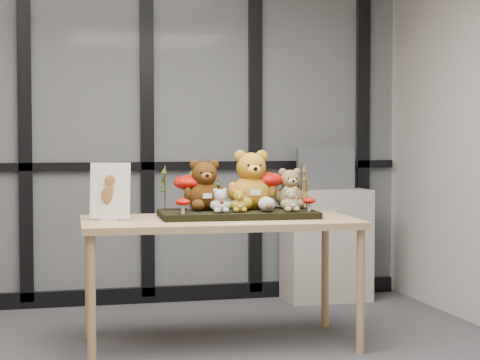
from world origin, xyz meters
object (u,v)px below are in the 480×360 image
object	(u,v)px
diorama_tray	(237,214)
bear_pooh_yellow	(251,177)
bear_brown_medium	(204,182)
plush_cream_hedgehog	(267,204)
bear_tan_back	(290,186)
mushroom_back_right	(265,188)
display_table	(219,229)
mushroom_front_right	(309,204)
cabinet	(326,245)
mushroom_back_left	(191,190)
bear_white_bow	(220,199)
monitor	(326,168)
sign_holder	(110,193)
bear_beige_small	(291,198)
bear_small_yellow	(239,200)
mushroom_front_left	(183,205)

from	to	relation	value
diorama_tray	bear_pooh_yellow	xyz separation A→B (m)	(0.11, 0.08, 0.23)
bear_brown_medium	plush_cream_hedgehog	size ratio (longest dim) A/B	3.43
bear_tan_back	mushroom_back_right	xyz separation A→B (m)	(-0.15, 0.03, -0.01)
display_table	mushroom_front_right	world-z (taller)	mushroom_front_right
diorama_tray	cabinet	distance (m)	1.57
diorama_tray	mushroom_back_left	bearing A→B (deg)	154.15
mushroom_front_right	bear_white_bow	bearing A→B (deg)	176.40
monitor	sign_holder	bearing A→B (deg)	-146.49
diorama_tray	monitor	distance (m)	1.56
mushroom_back_right	monitor	world-z (taller)	monitor
display_table	bear_brown_medium	world-z (taller)	bear_brown_medium
bear_brown_medium	bear_beige_small	distance (m)	0.55
bear_tan_back	mushroom_back_right	size ratio (longest dim) A/B	1.09
mushroom_back_left	mushroom_back_right	bearing A→B (deg)	-3.30
bear_pooh_yellow	bear_tan_back	distance (m)	0.27
bear_beige_small	cabinet	world-z (taller)	bear_beige_small
display_table	sign_holder	distance (m)	0.69
mushroom_back_left	bear_small_yellow	bearing A→B (deg)	-45.42
bear_pooh_yellow	bear_small_yellow	bearing A→B (deg)	-121.41
bear_white_bow	mushroom_back_right	bearing A→B (deg)	37.98
plush_cream_hedgehog	display_table	bearing A→B (deg)	167.94
mushroom_front_left	monitor	bearing A→B (deg)	43.98
plush_cream_hedgehog	sign_holder	size ratio (longest dim) A/B	0.29
mushroom_front_left	diorama_tray	bearing A→B (deg)	20.90
bear_brown_medium	mushroom_back_left	distance (m)	0.11
display_table	plush_cream_hedgehog	distance (m)	0.33
bear_brown_medium	diorama_tray	bearing A→B (deg)	-19.99
bear_tan_back	mushroom_back_right	distance (m)	0.16
bear_white_bow	mushroom_front_left	world-z (taller)	bear_white_bow
cabinet	bear_tan_back	bearing A→B (deg)	-120.57
bear_white_bow	cabinet	bearing A→B (deg)	51.61
bear_pooh_yellow	bear_white_bow	world-z (taller)	bear_pooh_yellow
mushroom_back_left	display_table	bearing A→B (deg)	-55.80
display_table	bear_small_yellow	distance (m)	0.22
display_table	mushroom_back_right	xyz separation A→B (m)	(0.34, 0.17, 0.24)
diorama_tray	monitor	xyz separation A→B (m)	(1.00, 1.18, 0.23)
display_table	mushroom_front_right	size ratio (longest dim) A/B	18.23
display_table	plush_cream_hedgehog	xyz separation A→B (m)	(0.28, -0.08, 0.16)
bear_brown_medium	bear_small_yellow	world-z (taller)	bear_brown_medium
bear_beige_small	sign_holder	bearing A→B (deg)	175.19
plush_cream_hedgehog	monitor	size ratio (longest dim) A/B	0.22
bear_pooh_yellow	bear_tan_back	bearing A→B (deg)	5.74
diorama_tray	mushroom_back_right	world-z (taller)	mushroom_back_right
mushroom_front_left	monitor	xyz separation A→B (m)	(1.36, 1.32, 0.16)
bear_beige_small	mushroom_front_right	xyz separation A→B (m)	(0.12, -0.01, -0.04)
bear_white_bow	sign_holder	xyz separation A→B (m)	(-0.64, 0.12, 0.04)
bear_white_bow	bear_beige_small	world-z (taller)	bear_beige_small
display_table	bear_beige_small	distance (m)	0.47
mushroom_back_right	sign_holder	world-z (taller)	sign_holder
bear_tan_back	bear_small_yellow	distance (m)	0.43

